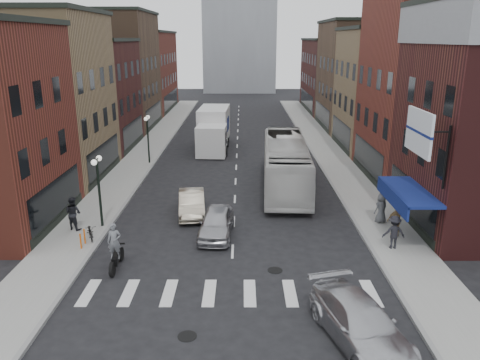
# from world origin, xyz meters

# --- Properties ---
(ground) EXTENTS (160.00, 160.00, 0.00)m
(ground) POSITION_xyz_m (0.00, 0.00, 0.00)
(ground) COLOR black
(ground) RESTS_ON ground
(sidewalk_left) EXTENTS (3.00, 74.00, 0.15)m
(sidewalk_left) POSITION_xyz_m (-8.50, 22.00, 0.07)
(sidewalk_left) COLOR gray
(sidewalk_left) RESTS_ON ground
(sidewalk_right) EXTENTS (3.00, 74.00, 0.15)m
(sidewalk_right) POSITION_xyz_m (8.50, 22.00, 0.07)
(sidewalk_right) COLOR gray
(sidewalk_right) RESTS_ON ground
(curb_left) EXTENTS (0.20, 74.00, 0.16)m
(curb_left) POSITION_xyz_m (-7.00, 22.00, 0.00)
(curb_left) COLOR gray
(curb_left) RESTS_ON ground
(curb_right) EXTENTS (0.20, 74.00, 0.16)m
(curb_right) POSITION_xyz_m (7.00, 22.00, 0.00)
(curb_right) COLOR gray
(curb_right) RESTS_ON ground
(crosswalk_stripes) EXTENTS (12.00, 2.20, 0.01)m
(crosswalk_stripes) POSITION_xyz_m (0.00, -3.00, 0.00)
(crosswalk_stripes) COLOR silver
(crosswalk_stripes) RESTS_ON ground
(bldg_left_mid_a) EXTENTS (10.30, 10.20, 12.30)m
(bldg_left_mid_a) POSITION_xyz_m (-14.99, 14.00, 6.15)
(bldg_left_mid_a) COLOR #927750
(bldg_left_mid_a) RESTS_ON ground
(bldg_left_mid_b) EXTENTS (10.30, 10.20, 10.30)m
(bldg_left_mid_b) POSITION_xyz_m (-14.99, 24.00, 5.15)
(bldg_left_mid_b) COLOR #401717
(bldg_left_mid_b) RESTS_ON ground
(bldg_left_far_a) EXTENTS (10.30, 12.20, 13.30)m
(bldg_left_far_a) POSITION_xyz_m (-14.99, 35.00, 6.65)
(bldg_left_far_a) COLOR #4D3626
(bldg_left_far_a) RESTS_ON ground
(bldg_left_far_b) EXTENTS (10.30, 16.20, 11.30)m
(bldg_left_far_b) POSITION_xyz_m (-14.99, 49.00, 5.65)
(bldg_left_far_b) COLOR maroon
(bldg_left_far_b) RESTS_ON ground
(bldg_right_mid_a) EXTENTS (10.30, 10.20, 14.30)m
(bldg_right_mid_a) POSITION_xyz_m (15.00, 14.00, 7.15)
(bldg_right_mid_a) COLOR maroon
(bldg_right_mid_a) RESTS_ON ground
(bldg_right_mid_b) EXTENTS (10.30, 10.20, 11.30)m
(bldg_right_mid_b) POSITION_xyz_m (14.99, 24.00, 5.65)
(bldg_right_mid_b) COLOR #927750
(bldg_right_mid_b) RESTS_ON ground
(bldg_right_far_a) EXTENTS (10.30, 12.20, 12.30)m
(bldg_right_far_a) POSITION_xyz_m (14.99, 35.00, 6.15)
(bldg_right_far_a) COLOR #4D3626
(bldg_right_far_a) RESTS_ON ground
(bldg_right_far_b) EXTENTS (10.30, 16.20, 10.30)m
(bldg_right_far_b) POSITION_xyz_m (14.99, 49.00, 5.15)
(bldg_right_far_b) COLOR #401717
(bldg_right_far_b) RESTS_ON ground
(awning_blue) EXTENTS (1.80, 5.00, 0.78)m
(awning_blue) POSITION_xyz_m (8.93, 2.50, 2.63)
(awning_blue) COLOR navy
(awning_blue) RESTS_ON ground
(billboard_sign) EXTENTS (1.52, 3.00, 3.70)m
(billboard_sign) POSITION_xyz_m (8.59, 0.50, 6.13)
(billboard_sign) COLOR black
(billboard_sign) RESTS_ON ground
(streetlamp_near) EXTENTS (0.32, 1.22, 4.11)m
(streetlamp_near) POSITION_xyz_m (-7.40, 4.00, 2.91)
(streetlamp_near) COLOR black
(streetlamp_near) RESTS_ON ground
(streetlamp_far) EXTENTS (0.32, 1.22, 4.11)m
(streetlamp_far) POSITION_xyz_m (-7.40, 18.00, 2.91)
(streetlamp_far) COLOR black
(streetlamp_far) RESTS_ON ground
(bike_rack) EXTENTS (0.08, 0.68, 0.80)m
(bike_rack) POSITION_xyz_m (-7.60, 1.30, 0.55)
(bike_rack) COLOR #D8590C
(bike_rack) RESTS_ON sidewalk_left
(box_truck) EXTENTS (2.97, 8.95, 3.85)m
(box_truck) POSITION_xyz_m (-2.25, 23.62, 1.90)
(box_truck) COLOR silver
(box_truck) RESTS_ON ground
(motorcycle_rider) EXTENTS (0.66, 2.23, 2.27)m
(motorcycle_rider) POSITION_xyz_m (-5.35, -0.86, 1.06)
(motorcycle_rider) COLOR black
(motorcycle_rider) RESTS_ON ground
(transit_bus) EXTENTS (3.56, 12.75, 3.52)m
(transit_bus) POSITION_xyz_m (3.56, 11.62, 1.76)
(transit_bus) COLOR silver
(transit_bus) RESTS_ON ground
(sedan_left_near) EXTENTS (2.00, 4.42, 1.47)m
(sedan_left_near) POSITION_xyz_m (-0.90, 3.00, 0.74)
(sedan_left_near) COLOR #B3B2B7
(sedan_left_near) RESTS_ON ground
(sedan_left_far) EXTENTS (1.99, 4.47, 1.43)m
(sedan_left_far) POSITION_xyz_m (-2.57, 6.19, 0.71)
(sedan_left_far) COLOR #C2B59D
(sedan_left_far) RESTS_ON ground
(curb_car) EXTENTS (3.45, 5.57, 1.51)m
(curb_car) POSITION_xyz_m (4.60, -6.27, 0.75)
(curb_car) COLOR silver
(curb_car) RESTS_ON ground
(parked_bicycle) EXTENTS (1.09, 1.60, 0.80)m
(parked_bicycle) POSITION_xyz_m (-7.50, 2.25, 0.55)
(parked_bicycle) COLOR black
(parked_bicycle) RESTS_ON sidewalk_left
(ped_left_solo) EXTENTS (1.04, 0.85, 1.87)m
(ped_left_solo) POSITION_xyz_m (-8.79, 3.51, 1.09)
(ped_left_solo) COLOR black
(ped_left_solo) RESTS_ON sidewalk_left
(ped_right_a) EXTENTS (1.11, 0.56, 1.72)m
(ped_right_a) POSITION_xyz_m (8.06, 1.13, 1.01)
(ped_right_a) COLOR black
(ped_right_a) RESTS_ON sidewalk_right
(ped_right_b) EXTENTS (1.05, 0.56, 1.76)m
(ped_right_b) POSITION_xyz_m (8.66, 2.63, 1.03)
(ped_right_b) COLOR olive
(ped_right_b) RESTS_ON sidewalk_right
(ped_right_c) EXTENTS (1.01, 0.90, 1.73)m
(ped_right_c) POSITION_xyz_m (8.41, 4.60, 1.02)
(ped_right_c) COLOR #525459
(ped_right_c) RESTS_ON sidewalk_right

